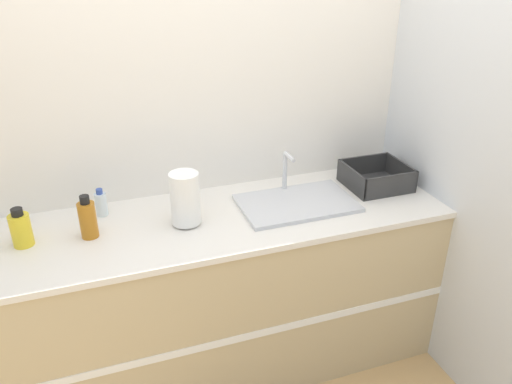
# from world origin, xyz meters

# --- Properties ---
(wall_back) EXTENTS (4.60, 0.06, 2.60)m
(wall_back) POSITION_xyz_m (0.00, 0.71, 1.30)
(wall_back) COLOR silver
(wall_back) RESTS_ON ground_plane
(wall_right) EXTENTS (0.06, 2.68, 2.60)m
(wall_right) POSITION_xyz_m (1.13, 0.34, 1.30)
(wall_right) COLOR silver
(wall_right) RESTS_ON ground_plane
(counter_cabinet) EXTENTS (2.22, 0.70, 0.93)m
(counter_cabinet) POSITION_xyz_m (0.00, 0.34, 0.46)
(counter_cabinet) COLOR tan
(counter_cabinet) RESTS_ON ground_plane
(sink) EXTENTS (0.58, 0.37, 0.23)m
(sink) POSITION_xyz_m (0.38, 0.33, 0.94)
(sink) COLOR silver
(sink) RESTS_ON counter_cabinet
(paper_towel_roll) EXTENTS (0.14, 0.14, 0.26)m
(paper_towel_roll) POSITION_xyz_m (-0.19, 0.32, 1.06)
(paper_towel_roll) COLOR #4C4C51
(paper_towel_roll) RESTS_ON counter_cabinet
(dish_rack) EXTENTS (0.32, 0.30, 0.12)m
(dish_rack) POSITION_xyz_m (0.88, 0.39, 0.97)
(dish_rack) COLOR #2D2D2D
(dish_rack) RESTS_ON counter_cabinet
(bottle_yellow) EXTENTS (0.09, 0.09, 0.18)m
(bottle_yellow) POSITION_xyz_m (-0.91, 0.37, 1.01)
(bottle_yellow) COLOR yellow
(bottle_yellow) RESTS_ON counter_cabinet
(bottle_amber) EXTENTS (0.08, 0.08, 0.21)m
(bottle_amber) POSITION_xyz_m (-0.63, 0.35, 1.02)
(bottle_amber) COLOR #B26B19
(bottle_amber) RESTS_ON counter_cabinet
(bottle_clear) EXTENTS (0.06, 0.06, 0.14)m
(bottle_clear) POSITION_xyz_m (-0.56, 0.54, 0.99)
(bottle_clear) COLOR silver
(bottle_clear) RESTS_ON counter_cabinet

